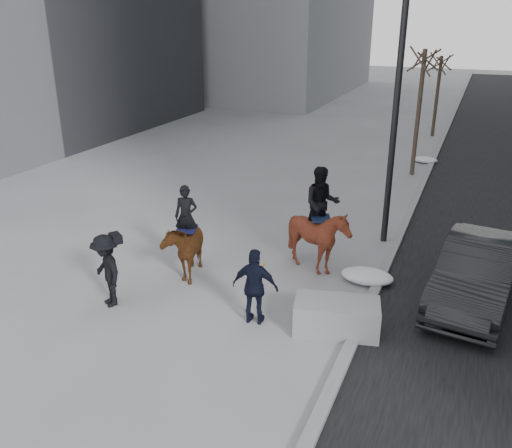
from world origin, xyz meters
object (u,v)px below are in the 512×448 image
at_px(mounted_left, 185,243).
at_px(mounted_right, 319,231).
at_px(car_near, 477,272).
at_px(planter, 337,317).

relative_size(mounted_left, mounted_right, 0.84).
bearing_deg(car_near, mounted_right, -174.38).
bearing_deg(planter, mounted_left, 164.82).
distance_m(planter, mounted_left, 4.54).
distance_m(mounted_left, mounted_right, 3.48).
bearing_deg(mounted_left, mounted_right, 25.57).
relative_size(planter, mounted_left, 0.76).
bearing_deg(mounted_right, mounted_left, -154.43).
distance_m(car_near, mounted_left, 7.16).
xyz_separation_m(car_near, mounted_left, (-7.03, -1.38, 0.13)).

